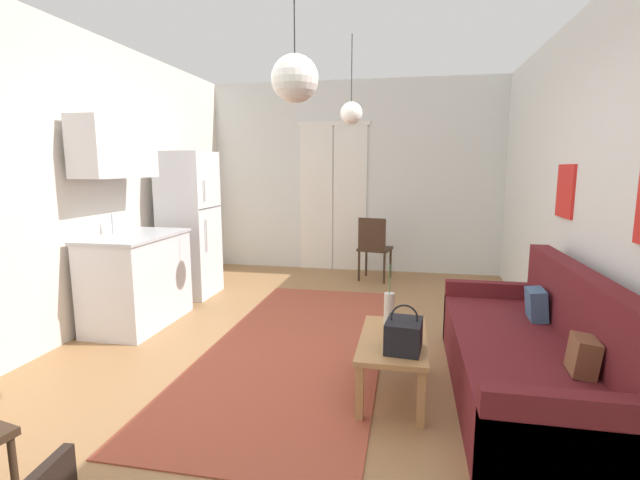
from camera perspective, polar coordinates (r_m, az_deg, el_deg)
name	(u,v)px	position (r m, az deg, el deg)	size (l,w,h in m)	color
ground_plane	(297,373)	(3.76, -2.93, -16.31)	(4.93, 7.67, 0.10)	#996D44
wall_back	(353,178)	(6.93, 4.12, 7.77)	(4.53, 0.13, 2.83)	silver
wall_right	(625,190)	(3.57, 33.95, 5.19)	(0.12, 7.27, 2.83)	silver
wall_left	(39,185)	(4.49, -31.83, 5.85)	(0.12, 7.27, 2.83)	silver
area_rug	(299,344)	(4.15, -2.72, -12.98)	(1.48, 3.59, 0.01)	#9E4733
couch	(535,361)	(3.47, 25.36, -13.54)	(0.85, 2.15, 0.90)	#5B191E
coffee_table	(393,346)	(3.27, 9.16, -12.99)	(0.45, 0.89, 0.40)	#B27F4C
bamboo_vase	(389,308)	(3.46, 8.68, -8.51)	(0.08, 0.08, 0.46)	beige
handbag	(404,335)	(3.02, 10.47, -11.65)	(0.25, 0.29, 0.31)	black
refrigerator	(190,225)	(5.75, -16.07, 1.88)	(0.58, 0.63, 1.75)	white
kitchen_counter	(133,251)	(4.85, -22.46, -1.29)	(0.64, 1.09, 2.02)	silver
accent_chair	(374,245)	(6.31, 6.79, -0.69)	(0.49, 0.48, 0.89)	#382619
pendant_lamp_near	(295,79)	(2.86, -3.18, 19.59)	(0.28, 0.28, 0.89)	black
pendant_lamp_far	(351,113)	(4.63, 3.95, 15.64)	(0.22, 0.22, 0.85)	black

